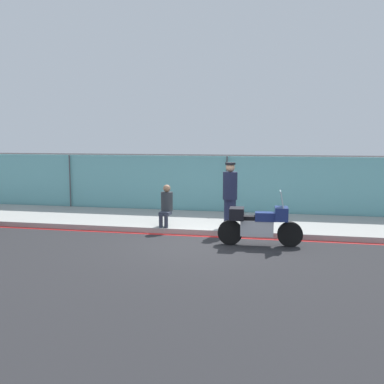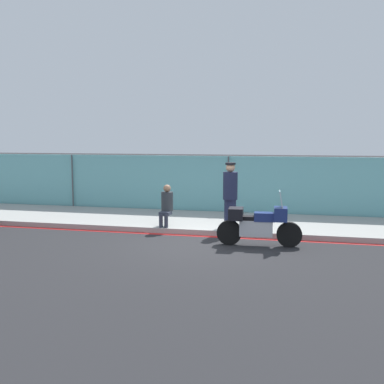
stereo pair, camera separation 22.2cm
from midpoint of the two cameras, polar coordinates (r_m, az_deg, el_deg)
ground_plane at (r=11.68m, az=2.12°, el=-6.58°), size 120.00×120.00×0.00m
sidewalk at (r=14.16m, az=4.08°, el=-3.88°), size 43.82×3.27×0.15m
curb_paint_stripe at (r=12.51m, az=2.85°, el=-5.67°), size 43.82×0.18×0.01m
storefront_fence at (r=15.70m, az=5.07°, el=0.75°), size 41.63×0.17×2.09m
motorcycle at (r=11.48m, az=8.97°, el=-4.00°), size 2.14×0.58×1.42m
officer_standing at (r=13.02m, az=5.36°, el=-0.27°), size 0.42×0.42×1.86m
person_seated_on_curb at (r=13.16m, az=-2.76°, el=-1.43°), size 0.35×0.62×1.21m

